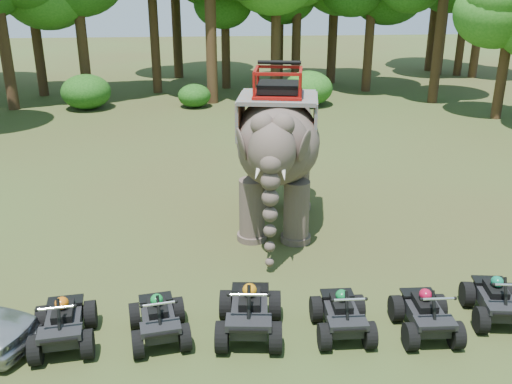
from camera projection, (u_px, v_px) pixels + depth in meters
The scene contains 23 objects.
ground at pixel (260, 284), 13.67m from camera, with size 110.00×110.00×0.00m, color #47381E.
elephant at pixel (277, 148), 16.13m from camera, with size 2.43×5.53×4.64m, color brown, non-canonical shape.
atv_0 at pixel (63, 318), 11.27m from camera, with size 1.19×1.63×1.21m, color black, non-canonical shape.
atv_1 at pixel (158, 314), 11.46m from camera, with size 1.13×1.55×1.15m, color black, non-canonical shape.
atv_2 at pixel (249, 306), 11.57m from camera, with size 1.30×1.78×1.32m, color black, non-canonical shape.
atv_3 at pixel (342, 309), 11.63m from camera, with size 1.13×1.54×1.14m, color black, non-canonical shape.
atv_4 at pixel (426, 308), 11.63m from camera, with size 1.14×1.56×1.16m, color black, non-canonical shape.
atv_5 at pixel (498, 295), 12.12m from camera, with size 1.14×1.56×1.16m, color black, non-canonical shape.
tree_0 at pixel (225, 24), 34.96m from camera, with size 5.50×5.50×7.85m, color #195114, non-canonical shape.
tree_1 at pixel (297, 21), 34.38m from camera, with size 5.81×5.81×8.30m, color #195114, non-canonical shape.
tree_2 at pixel (370, 21), 33.97m from camera, with size 5.87×5.87×8.38m, color #195114, non-canonical shape.
tree_3 at pixel (440, 28), 30.94m from camera, with size 5.74×5.74×8.20m, color #195114, non-canonical shape.
tree_4 at pixel (506, 49), 27.71m from camera, with size 4.79×4.79×6.85m, color #195114, non-canonical shape.
tree_29 at pixel (0, 17), 29.09m from camera, with size 6.72×6.72×9.59m, color #195114, non-canonical shape.
tree_30 at pixel (79, 13), 31.37m from camera, with size 6.74×6.74×9.63m, color #195114, non-canonical shape.
tree_31 at pixel (154, 24), 33.57m from camera, with size 5.70×5.70×8.14m, color #195114, non-canonical shape.
tree_32 at pixel (334, 5), 36.35m from camera, with size 6.94×6.94×9.91m, color #195114, non-canonical shape.
tree_37 at pixel (210, 9), 30.50m from camera, with size 7.12×7.12×10.17m, color #195114, non-canonical shape.
tree_38 at pixel (276, 20), 32.21m from camera, with size 6.16×6.16×8.80m, color #195114, non-canonical shape.
tree_40 at pixel (279, 9), 36.12m from camera, with size 6.61×6.61×9.44m, color #195114, non-canonical shape.
tree_41 at pixel (481, 8), 38.32m from camera, with size 6.52×6.52×9.32m, color #195114, non-canonical shape.
tree_42 at pixel (34, 20), 32.64m from camera, with size 6.12×6.12×8.74m, color #195114, non-canonical shape.
tree_43 at pixel (464, 14), 39.25m from camera, with size 5.84×5.84×8.35m, color #195114, non-canonical shape.
Camera 1 is at (-1.07, -11.89, 7.03)m, focal length 40.00 mm.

